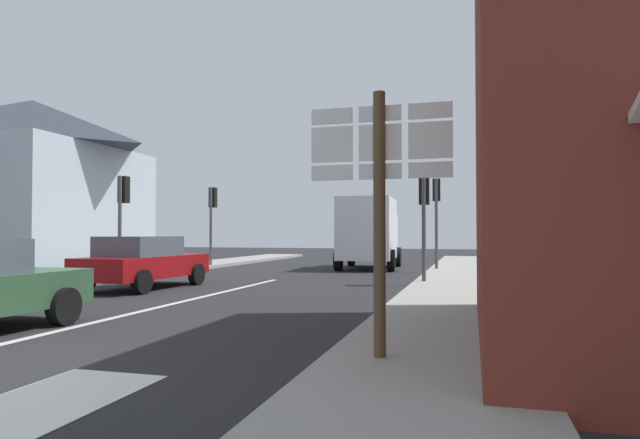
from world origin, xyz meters
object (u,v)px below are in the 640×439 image
traffic_light_near_right (424,203)px  sedan_far (143,261)px  traffic_light_far_left (212,208)px  traffic_light_near_left (123,203)px  traffic_light_far_right (436,203)px  delivery_truck (369,231)px  route_sign_post (380,195)px

traffic_light_near_right → sedan_far: bearing=-157.9°
traffic_light_far_left → traffic_light_near_left: bearing=-90.0°
sedan_far → traffic_light_near_left: 3.78m
traffic_light_far_right → traffic_light_near_left: size_ratio=1.08×
delivery_truck → traffic_light_near_left: 10.52m
traffic_light_near_left → traffic_light_near_right: 9.95m
traffic_light_far_right → traffic_light_far_left: 9.92m
traffic_light_near_right → traffic_light_far_left: bearing=149.4°
delivery_truck → sedan_far: bearing=-114.2°
route_sign_post → traffic_light_near_left: (-10.28, 9.63, 0.57)m
sedan_far → route_sign_post: (7.92, -7.29, 1.24)m
sedan_far → traffic_light_near_right: bearing=22.1°
route_sign_post → traffic_light_far_left: bearing=122.4°
delivery_truck → traffic_light_far_right: bearing=-22.4°
delivery_truck → route_sign_post: bearing=-79.2°
traffic_light_far_left → traffic_light_near_right: bearing=-30.6°
traffic_light_near_right → traffic_light_far_left: size_ratio=0.91×
sedan_far → delivery_truck: bearing=65.8°
delivery_truck → traffic_light_near_right: (2.98, -7.13, 0.80)m
delivery_truck → traffic_light_near_right: bearing=-67.3°
traffic_light_far_right → traffic_light_near_right: bearing=-90.0°
traffic_light_far_left → delivery_truck: bearing=10.3°
traffic_light_near_left → traffic_light_near_right: (9.92, 0.72, -0.12)m
traffic_light_far_right → traffic_light_far_left: size_ratio=1.04×
delivery_truck → traffic_light_near_left: size_ratio=1.47×
traffic_light_near_left → traffic_light_far_left: size_ratio=0.96×
traffic_light_far_left → sedan_far: bearing=-75.2°
route_sign_post → traffic_light_far_left: 19.21m
delivery_truck → traffic_light_far_left: 7.12m
delivery_truck → traffic_light_near_left: bearing=-131.4°
delivery_truck → traffic_light_far_right: (2.98, -1.23, 1.13)m
traffic_light_far_right → traffic_light_far_left: traffic_light_far_right is taller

